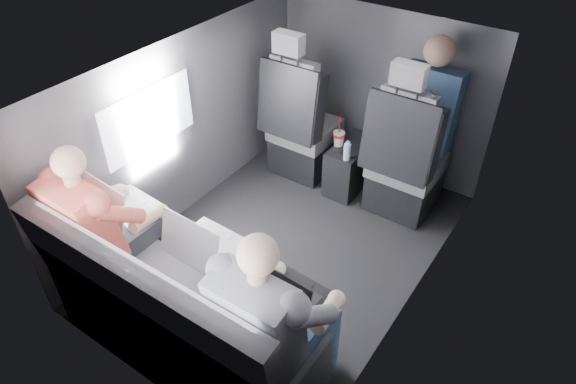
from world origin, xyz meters
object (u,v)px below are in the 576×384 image
Objects in this scene: water_bottle at (347,151)px; passenger_front_right at (428,110)px; center_console at (350,166)px; laptop_white at (121,206)px; rear_bench at (178,319)px; laptop_black at (294,293)px; passenger_rear_left at (106,225)px; front_seat_right at (404,166)px; soda_cup at (339,138)px; front_seat_left at (301,130)px; laptop_silver at (205,243)px; passenger_rear_right at (275,319)px.

passenger_front_right reaches higher than water_bottle.
center_console is 1.24× the size of laptop_white.
center_console is at bearing 90.00° from rear_bench.
laptop_black is (1.20, 0.03, -0.01)m from laptop_white.
water_bottle is at bearing 68.41° from passenger_rear_left.
water_bottle is at bearing 109.08° from laptop_black.
laptop_white is at bearing -123.33° from front_seat_right.
passenger_front_right reaches higher than soda_cup.
passenger_front_right reaches higher than laptop_black.
front_seat_left reaches higher than soda_cup.
center_console is at bearing 106.67° from water_bottle.
passenger_front_right is at bearing 15.62° from front_seat_left.
passenger_rear_left is at bearing -107.83° from center_console.
front_seat_left is at bearing -164.38° from passenger_front_right.
center_console is at bearing 72.17° from passenger_rear_left.
water_bottle is at bearing -17.13° from front_seat_left.
soda_cup reaches higher than center_console.
soda_cup is 1.60m from laptop_silver.
laptop_silver is (0.07, -1.59, 0.17)m from soda_cup.
laptop_silver is (0.62, 0.03, 0.00)m from laptop_white.
front_seat_right reaches higher than laptop_silver.
front_seat_right is 0.43m from water_bottle.
passenger_rear_right is (1.04, -1.81, 0.22)m from front_seat_left.
passenger_rear_right is (0.67, -1.78, 0.16)m from soda_cup.
laptop_white is 1.23m from passenger_rear_right.
passenger_front_right is (0.41, 0.41, 0.29)m from water_bottle.
laptop_black is 0.25× the size of passenger_rear_right.
laptop_white is 0.32× the size of passenger_rear_right.
passenger_rear_left is at bearing -120.02° from front_seat_right.
laptop_black is at bearing -67.81° from soda_cup.
front_seat_right is 1.83m from passenger_rear_right.
front_seat_left is at bearing 180.00° from front_seat_right.
rear_bench is 0.68m from passenger_rear_left.
laptop_silver is 1.31× the size of laptop_black.
passenger_front_right is at bearing 84.97° from front_seat_right.
passenger_rear_right is 2.07m from passenger_front_right.
rear_bench is at bearing -102.34° from passenger_front_right.
soda_cup is at bearing -4.81° from front_seat_left.
water_bottle is 0.13× the size of passenger_rear_right.
front_seat_left is 0.49m from center_console.
soda_cup is (0.37, -0.03, 0.07)m from front_seat_left.
passenger_rear_right is (0.59, -1.85, 0.42)m from center_console.
front_seat_right is at bearing -95.03° from passenger_front_right.
front_seat_left is 1.96m from rear_bench.
laptop_black is 0.34× the size of passenger_front_right.
front_seat_right reaches higher than rear_bench.
passenger_front_right is (0.92, 0.26, 0.36)m from front_seat_left.
rear_bench is (-0.00, -1.94, 0.11)m from center_console.
front_seat_right reaches higher than center_console.
rear_bench is 1.34× the size of passenger_rear_left.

